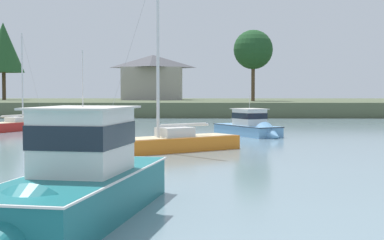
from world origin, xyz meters
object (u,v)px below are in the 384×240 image
(cruiser_teal, at_px, (71,199))
(sailboat_red, at_px, (19,128))
(sailboat_orange, at_px, (169,147))
(mooring_buoy_red, at_px, (9,123))
(cruiser_skyblue, at_px, (253,130))

(cruiser_teal, bearing_deg, sailboat_red, 109.46)
(sailboat_orange, bearing_deg, sailboat_red, 128.77)
(cruiser_teal, height_order, mooring_buoy_red, cruiser_teal)
(cruiser_skyblue, bearing_deg, mooring_buoy_red, 145.86)
(sailboat_orange, relative_size, mooring_buoy_red, 27.86)
(cruiser_skyblue, bearing_deg, sailboat_red, 162.48)
(mooring_buoy_red, bearing_deg, sailboat_orange, -56.44)
(cruiser_skyblue, height_order, sailboat_orange, sailboat_orange)
(mooring_buoy_red, bearing_deg, cruiser_teal, -69.78)
(sailboat_orange, xyz_separation_m, mooring_buoy_red, (-19.16, 28.88, -0.19))
(sailboat_red, xyz_separation_m, cruiser_skyblue, (20.81, -6.57, 0.28))
(sailboat_red, distance_m, cruiser_teal, 39.23)
(cruiser_skyblue, relative_size, mooring_buoy_red, 18.65)
(mooring_buoy_red, bearing_deg, sailboat_red, -67.20)
(cruiser_skyblue, bearing_deg, cruiser_teal, -104.27)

